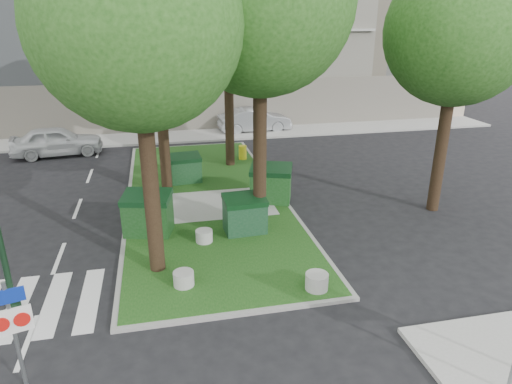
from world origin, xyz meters
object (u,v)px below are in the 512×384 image
object	(u,v)px
tree_median_near_left	(138,2)
bollard_right	(317,281)
litter_bin	(243,152)
traffic_sign_pole	(12,322)
tree_street_right	(462,17)
dumpster_c	(245,214)
dumpster_a	(148,213)
tree_median_mid	(157,17)
dumpster_b	(185,168)
car_white	(57,141)
dumpster_d	(271,184)
car_silver	(254,120)
bollard_left	(184,279)
bollard_mid	(204,236)

from	to	relation	value
tree_median_near_left	bollard_right	distance (m)	8.34
litter_bin	traffic_sign_pole	distance (m)	15.98
tree_street_right	dumpster_c	xyz separation A→B (m)	(-7.63, -0.66, -6.23)
bollard_right	traffic_sign_pole	world-z (taller)	traffic_sign_pole
tree_median_near_left	dumpster_a	bearing A→B (deg)	97.67
tree_median_mid	dumpster_b	size ratio (longest dim) A/B	6.97
dumpster_a	car_white	size ratio (longest dim) A/B	0.39
dumpster_d	bollard_right	distance (m)	6.44
bollard_right	car_silver	world-z (taller)	car_silver
dumpster_a	litter_bin	distance (m)	9.10
dumpster_d	dumpster_c	bearing A→B (deg)	-101.97
dumpster_b	car_white	xyz separation A→B (m)	(-6.39, 6.02, 0.07)
dumpster_b	car_white	size ratio (longest dim) A/B	0.31
dumpster_c	dumpster_a	bearing A→B (deg)	166.39
dumpster_d	car_silver	xyz separation A→B (m)	(1.94, 12.08, -0.07)
dumpster_a	bollard_right	size ratio (longest dim) A/B	2.88
tree_median_mid	tree_street_right	world-z (taller)	tree_street_right
tree_street_right	car_silver	bearing A→B (deg)	106.59
litter_bin	tree_median_mid	bearing A→B (deg)	-136.32
car_silver	litter_bin	bearing A→B (deg)	158.66
dumpster_c	dumpster_d	xyz separation A→B (m)	(1.54, 2.51, 0.09)
bollard_right	litter_bin	size ratio (longest dim) A/B	0.89
tree_median_near_left	tree_street_right	bearing A→B (deg)	13.39
traffic_sign_pole	dumpster_a	bearing A→B (deg)	54.55
dumpster_a	tree_street_right	bearing A→B (deg)	14.72
bollard_left	bollard_mid	distance (m)	2.61
bollard_mid	tree_street_right	bearing A→B (deg)	7.19
tree_median_near_left	dumpster_d	world-z (taller)	tree_median_near_left
bollard_left	bollard_right	distance (m)	3.61
tree_median_near_left	litter_bin	distance (m)	13.05
dumpster_b	car_white	bearing A→B (deg)	131.08
tree_median_mid	tree_median_near_left	bearing A→B (deg)	-94.40
dumpster_d	bollard_left	distance (m)	6.69
dumpster_d	tree_median_near_left	bearing A→B (deg)	-115.87
dumpster_a	car_white	world-z (taller)	dumpster_a
bollard_left	traffic_sign_pole	distance (m)	4.62
tree_median_mid	bollard_right	xyz separation A→B (m)	(3.58, -8.56, -6.64)
tree_median_mid	car_silver	bearing A→B (deg)	59.52
bollard_right	car_silver	distance (m)	18.64
bollard_left	tree_street_right	bearing A→B (deg)	20.08
dumpster_d	tree_median_mid	bearing A→B (deg)	170.74
dumpster_d	bollard_mid	size ratio (longest dim) A/B	3.41
dumpster_a	bollard_mid	bearing A→B (deg)	-17.12
dumpster_b	tree_street_right	bearing A→B (deg)	-33.51
tree_median_mid	car_white	xyz separation A→B (m)	(-5.62, 6.90, -6.19)
dumpster_c	bollard_right	distance (m)	4.10
tree_median_mid	dumpster_d	world-z (taller)	tree_median_mid
litter_bin	tree_median_near_left	bearing A→B (deg)	-113.24
bollard_right	litter_bin	distance (m)	12.27
tree_street_right	dumpster_d	size ratio (longest dim) A/B	5.33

